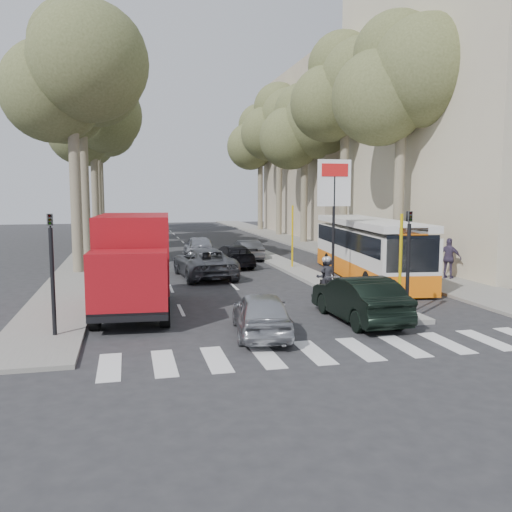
# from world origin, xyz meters

# --- Properties ---
(ground) EXTENTS (120.00, 120.00, 0.00)m
(ground) POSITION_xyz_m (0.00, 0.00, 0.00)
(ground) COLOR #28282B
(ground) RESTS_ON ground
(sidewalk_right) EXTENTS (3.20, 70.00, 0.12)m
(sidewalk_right) POSITION_xyz_m (8.60, 25.00, 0.06)
(sidewalk_right) COLOR gray
(sidewalk_right) RESTS_ON ground
(median_left) EXTENTS (2.40, 64.00, 0.12)m
(median_left) POSITION_xyz_m (-8.00, 28.00, 0.06)
(median_left) COLOR gray
(median_left) RESTS_ON ground
(traffic_island) EXTENTS (1.50, 26.00, 0.16)m
(traffic_island) POSITION_xyz_m (3.25, 11.00, 0.08)
(traffic_island) COLOR gray
(traffic_island) RESTS_ON ground
(building_near) EXTENTS (11.00, 18.00, 18.00)m
(building_near) POSITION_xyz_m (15.50, 12.00, 9.00)
(building_near) COLOR beige
(building_near) RESTS_ON ground
(building_far) EXTENTS (11.00, 20.00, 16.00)m
(building_far) POSITION_xyz_m (15.50, 34.00, 8.00)
(building_far) COLOR #B7A88E
(building_far) RESTS_ON ground
(billboard) EXTENTS (1.50, 12.10, 5.60)m
(billboard) POSITION_xyz_m (3.25, 5.00, 3.70)
(billboard) COLOR yellow
(billboard) RESTS_ON ground
(traffic_light_island) EXTENTS (0.16, 0.41, 3.60)m
(traffic_light_island) POSITION_xyz_m (3.25, -1.50, 2.49)
(traffic_light_island) COLOR black
(traffic_light_island) RESTS_ON ground
(traffic_light_left) EXTENTS (0.16, 0.41, 3.60)m
(traffic_light_left) POSITION_xyz_m (-7.60, -1.00, 2.49)
(traffic_light_left) COLOR black
(traffic_light_left) RESTS_ON ground
(tree_l_a) EXTENTS (7.40, 7.20, 14.10)m
(tree_l_a) POSITION_xyz_m (-7.87, 12.11, 10.38)
(tree_l_a) COLOR #6B604C
(tree_l_a) RESTS_ON ground
(tree_l_b) EXTENTS (7.40, 7.20, 14.88)m
(tree_l_b) POSITION_xyz_m (-7.97, 20.11, 11.07)
(tree_l_b) COLOR #6B604C
(tree_l_b) RESTS_ON ground
(tree_l_c) EXTENTS (7.40, 7.20, 13.71)m
(tree_l_c) POSITION_xyz_m (-7.77, 28.11, 10.04)
(tree_l_c) COLOR #6B604C
(tree_l_c) RESTS_ON ground
(tree_l_d) EXTENTS (7.40, 7.20, 15.66)m
(tree_l_d) POSITION_xyz_m (-7.87, 36.11, 11.76)
(tree_l_d) COLOR #6B604C
(tree_l_d) RESTS_ON ground
(tree_l_e) EXTENTS (7.40, 7.20, 14.49)m
(tree_l_e) POSITION_xyz_m (-7.97, 44.11, 10.73)
(tree_l_e) COLOR #6B604C
(tree_l_e) RESTS_ON ground
(tree_r_a) EXTENTS (7.40, 7.20, 14.10)m
(tree_r_a) POSITION_xyz_m (9.13, 10.11, 10.38)
(tree_r_a) COLOR #6B604C
(tree_r_a) RESTS_ON ground
(tree_r_b) EXTENTS (7.40, 7.20, 15.27)m
(tree_r_b) POSITION_xyz_m (9.23, 18.11, 11.42)
(tree_r_b) COLOR #6B604C
(tree_r_b) RESTS_ON ground
(tree_r_c) EXTENTS (7.40, 7.20, 13.32)m
(tree_r_c) POSITION_xyz_m (9.03, 26.11, 9.69)
(tree_r_c) COLOR #6B604C
(tree_r_c) RESTS_ON ground
(tree_r_d) EXTENTS (7.40, 7.20, 14.88)m
(tree_r_d) POSITION_xyz_m (9.13, 34.11, 11.07)
(tree_r_d) COLOR #6B604C
(tree_r_d) RESTS_ON ground
(tree_r_e) EXTENTS (7.40, 7.20, 14.10)m
(tree_r_e) POSITION_xyz_m (9.23, 42.11, 10.38)
(tree_r_e) COLOR #6B604C
(tree_r_e) RESTS_ON ground
(silver_hatchback) EXTENTS (2.06, 4.05, 1.32)m
(silver_hatchback) POSITION_xyz_m (-1.72, -2.00, 0.66)
(silver_hatchback) COLOR #ABAEB4
(silver_hatchback) RESTS_ON ground
(dark_hatchback) EXTENTS (1.73, 4.59, 1.50)m
(dark_hatchback) POSITION_xyz_m (1.80, -1.00, 0.75)
(dark_hatchback) COLOR black
(dark_hatchback) RESTS_ON ground
(queue_car_a) EXTENTS (2.84, 5.46, 1.47)m
(queue_car_a) POSITION_xyz_m (-1.83, 9.31, 0.73)
(queue_car_a) COLOR #4F5157
(queue_car_a) RESTS_ON ground
(queue_car_b) EXTENTS (2.27, 4.54, 1.27)m
(queue_car_b) POSITION_xyz_m (0.23, 12.76, 0.63)
(queue_car_b) COLOR black
(queue_car_b) RESTS_ON ground
(queue_car_c) EXTENTS (1.96, 4.49, 1.51)m
(queue_car_c) POSITION_xyz_m (-1.10, 16.82, 0.75)
(queue_car_c) COLOR #AFB1B8
(queue_car_c) RESTS_ON ground
(queue_car_d) EXTENTS (1.44, 3.78, 1.23)m
(queue_car_d) POSITION_xyz_m (1.80, 15.86, 0.62)
(queue_car_d) COLOR #4A4C52
(queue_car_d) RESTS_ON ground
(queue_car_e) EXTENTS (2.03, 4.98, 1.44)m
(queue_car_e) POSITION_xyz_m (-6.25, 14.86, 0.72)
(queue_car_e) COLOR black
(queue_car_e) RESTS_ON ground
(red_truck) EXTENTS (2.85, 6.52, 3.39)m
(red_truck) POSITION_xyz_m (-5.31, 2.04, 1.79)
(red_truck) COLOR black
(red_truck) RESTS_ON ground
(city_bus) EXTENTS (3.75, 11.31, 2.92)m
(city_bus) POSITION_xyz_m (5.87, 7.11, 1.54)
(city_bus) COLOR orange
(city_bus) RESTS_ON ground
(motorcycle) EXTENTS (0.73, 1.99, 1.69)m
(motorcycle) POSITION_xyz_m (2.20, 3.04, 0.77)
(motorcycle) COLOR black
(motorcycle) RESTS_ON ground
(pedestrian_near) EXTENTS (1.18, 1.20, 1.93)m
(pedestrian_near) POSITION_xyz_m (9.34, 5.56, 1.08)
(pedestrian_near) COLOR #433855
(pedestrian_near) RESTS_ON sidewalk_right
(pedestrian_far) EXTENTS (1.16, 0.76, 1.66)m
(pedestrian_far) POSITION_xyz_m (9.06, 9.36, 0.95)
(pedestrian_far) COLOR #695B4E
(pedestrian_far) RESTS_ON sidewalk_right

